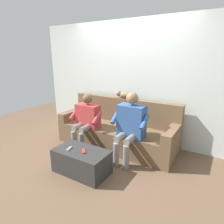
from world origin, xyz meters
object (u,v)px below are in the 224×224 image
at_px(coffee_table, 82,161).
at_px(person_right_seated, 86,119).
at_px(couch, 118,131).
at_px(remote_gray, 69,149).
at_px(cat_on_backrest, 124,95).
at_px(remote_red, 84,151).
at_px(person_left_seated, 130,124).

relative_size(coffee_table, person_right_seated, 0.79).
relative_size(couch, remote_gray, 17.89).
height_order(person_right_seated, cat_on_backrest, same).
height_order(coffee_table, remote_red, remote_red).
xyz_separation_m(couch, cat_on_backrest, (0.01, -0.27, 0.68)).
distance_m(couch, coffee_table, 1.13).
bearing_deg(remote_red, person_left_seated, 105.26).
bearing_deg(coffee_table, person_left_seated, -122.07).
bearing_deg(person_right_seated, couch, -137.72).
bearing_deg(person_right_seated, cat_on_backrest, -123.04).
relative_size(coffee_table, person_left_seated, 0.71).
relative_size(coffee_table, remote_red, 6.62).
bearing_deg(remote_red, coffee_table, -149.93).
xyz_separation_m(person_left_seated, cat_on_backrest, (0.47, -0.67, 0.33)).
height_order(couch, remote_red, couch).
bearing_deg(couch, coffee_table, 90.00).
bearing_deg(remote_red, cat_on_backrest, 136.16).
bearing_deg(remote_gray, person_left_seated, -50.25).
bearing_deg(couch, person_left_seated, 139.16).
height_order(person_right_seated, remote_gray, person_right_seated).
bearing_deg(person_left_seated, person_right_seated, 1.28).
bearing_deg(cat_on_backrest, person_left_seated, 124.87).
relative_size(coffee_table, cat_on_backrest, 1.70).
height_order(couch, coffee_table, couch).
xyz_separation_m(couch, person_right_seated, (0.46, 0.42, 0.29)).
relative_size(remote_gray, remote_red, 1.03).
relative_size(couch, person_right_seated, 2.20).
bearing_deg(coffee_table, person_right_seated, -57.19).
distance_m(cat_on_backrest, remote_red, 1.54).
bearing_deg(person_left_seated, cat_on_backrest, -55.13).
distance_m(coffee_table, person_right_seated, 0.94).
bearing_deg(person_left_seated, remote_red, 61.90).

